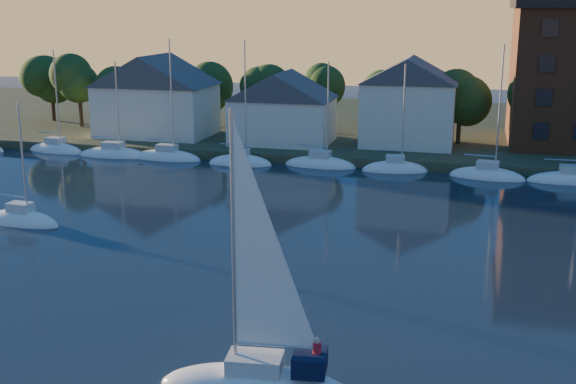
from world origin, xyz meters
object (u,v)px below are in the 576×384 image
(clubhouse_west, at_px, (156,94))
(clubhouse_east, at_px, (409,101))
(clubhouse_centre, at_px, (283,106))
(drifting_sailboat_left, at_px, (22,222))
(hero_sailboat, at_px, (258,378))

(clubhouse_west, distance_m, clubhouse_east, 30.02)
(clubhouse_centre, bearing_deg, drifting_sailboat_left, -109.81)
(clubhouse_west, height_order, hero_sailboat, hero_sailboat)
(clubhouse_west, xyz_separation_m, hero_sailboat, (28.86, -53.12, -5.37))
(clubhouse_centre, bearing_deg, clubhouse_east, 8.13)
(clubhouse_east, distance_m, drifting_sailboat_left, 43.88)
(clubhouse_centre, bearing_deg, hero_sailboat, -76.14)
(clubhouse_east, height_order, hero_sailboat, hero_sailboat)
(clubhouse_west, xyz_separation_m, drifting_sailboat_left, (4.13, -33.95, -5.83))
(clubhouse_centre, xyz_separation_m, clubhouse_east, (14.00, 2.00, 0.87))
(drifting_sailboat_left, bearing_deg, hero_sailboat, -33.90)
(clubhouse_west, height_order, drifting_sailboat_left, clubhouse_west)
(clubhouse_west, distance_m, hero_sailboat, 60.69)
(clubhouse_centre, relative_size, drifting_sailboat_left, 1.11)
(clubhouse_centre, distance_m, hero_sailboat, 53.88)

